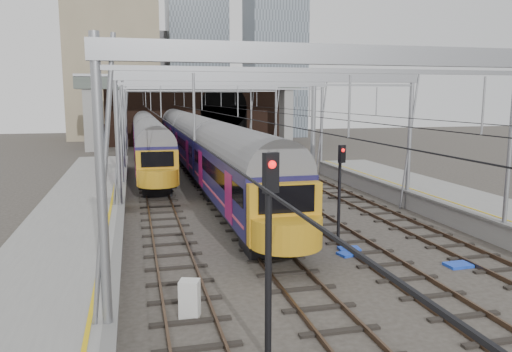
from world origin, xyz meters
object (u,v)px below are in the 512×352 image
object	(u,v)px
signal_near_left	(269,234)
signal_near_centre	(340,180)
train_main	(188,136)
relay_cabinet	(190,299)
train_second	(145,130)

from	to	relation	value
signal_near_left	signal_near_centre	bearing A→B (deg)	38.36
signal_near_centre	train_main	bearing A→B (deg)	76.73
train_main	signal_near_centre	size ratio (longest dim) A/B	15.30
signal_near_left	signal_near_centre	distance (m)	11.36
relay_cabinet	train_second	bearing A→B (deg)	108.88
train_main	signal_near_centre	xyz separation A→B (m)	(3.67, -30.22, 0.26)
train_second	relay_cabinet	size ratio (longest dim) A/B	54.67
train_main	signal_near_centre	world-z (taller)	train_main
signal_near_left	relay_cabinet	bearing A→B (deg)	99.19
signal_near_left	relay_cabinet	world-z (taller)	signal_near_left
train_main	signal_near_left	size ratio (longest dim) A/B	12.82
signal_near_left	signal_near_centre	world-z (taller)	signal_near_left
train_main	train_second	xyz separation A→B (m)	(-4.00, 12.27, -0.11)
train_main	relay_cabinet	distance (m)	37.14
train_second	relay_cabinet	distance (m)	49.17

